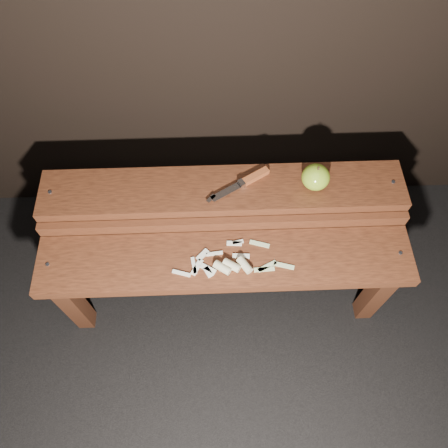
{
  "coord_description": "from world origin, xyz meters",
  "views": [
    {
      "loc": [
        -0.02,
        -0.64,
        1.68
      ],
      "look_at": [
        0.0,
        0.06,
        0.45
      ],
      "focal_mm": 35.0,
      "sensor_mm": 36.0,
      "label": 1
    }
  ],
  "objects_px": {
    "bench_front_tier": "(225,270)",
    "knife": "(248,180)",
    "bench_rear_tier": "(223,202)",
    "apple": "(316,177)"
  },
  "relations": [
    {
      "from": "bench_front_tier",
      "to": "bench_rear_tier",
      "type": "distance_m",
      "value": 0.23
    },
    {
      "from": "bench_front_tier",
      "to": "bench_rear_tier",
      "type": "height_order",
      "value": "bench_rear_tier"
    },
    {
      "from": "bench_front_tier",
      "to": "knife",
      "type": "distance_m",
      "value": 0.31
    },
    {
      "from": "bench_rear_tier",
      "to": "knife",
      "type": "relative_size",
      "value": 5.66
    },
    {
      "from": "bench_rear_tier",
      "to": "apple",
      "type": "distance_m",
      "value": 0.32
    },
    {
      "from": "apple",
      "to": "knife",
      "type": "distance_m",
      "value": 0.22
    },
    {
      "from": "bench_front_tier",
      "to": "knife",
      "type": "xyz_separation_m",
      "value": [
        0.08,
        0.25,
        0.16
      ]
    },
    {
      "from": "bench_rear_tier",
      "to": "bench_front_tier",
      "type": "bearing_deg",
      "value": -90.0
    },
    {
      "from": "apple",
      "to": "bench_front_tier",
      "type": "bearing_deg",
      "value": -142.1
    },
    {
      "from": "bench_rear_tier",
      "to": "knife",
      "type": "xyz_separation_m",
      "value": [
        0.08,
        0.02,
        0.1
      ]
    }
  ]
}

